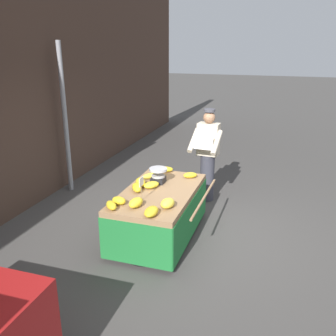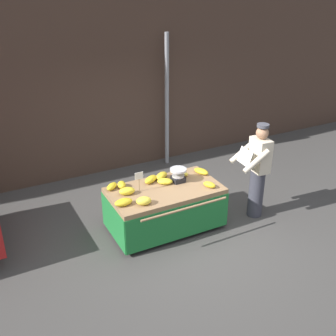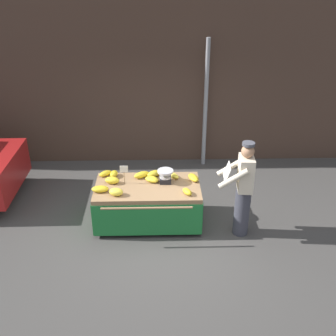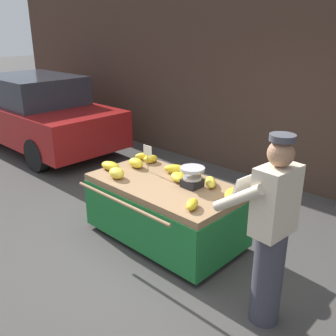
# 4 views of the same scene
# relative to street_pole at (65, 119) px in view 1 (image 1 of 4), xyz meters

# --- Properties ---
(ground_plane) EXTENTS (60.00, 60.00, 0.00)m
(ground_plane) POSITION_rel_street_pole_xyz_m (-0.96, -2.75, -1.43)
(ground_plane) COLOR #423F3D
(back_wall) EXTENTS (16.00, 0.24, 4.30)m
(back_wall) POSITION_rel_street_pole_xyz_m (-0.96, 0.34, 0.72)
(back_wall) COLOR #473328
(back_wall) RESTS_ON ground
(street_pole) EXTENTS (0.09, 0.09, 2.86)m
(street_pole) POSITION_rel_street_pole_xyz_m (0.00, 0.00, 0.00)
(street_pole) COLOR gray
(street_pole) RESTS_ON ground
(banana_cart) EXTENTS (1.85, 1.21, 0.75)m
(banana_cart) POSITION_rel_street_pole_xyz_m (-1.24, -2.32, -0.88)
(banana_cart) COLOR #93704C
(banana_cart) RESTS_ON ground
(weighing_scale) EXTENTS (0.28, 0.28, 0.23)m
(weighing_scale) POSITION_rel_street_pole_xyz_m (-0.92, -2.20, -0.56)
(weighing_scale) COLOR black
(weighing_scale) RESTS_ON banana_cart
(price_sign) EXTENTS (0.14, 0.01, 0.34)m
(price_sign) POSITION_rel_street_pole_xyz_m (-1.64, -2.22, -0.43)
(price_sign) COLOR #997A51
(price_sign) RESTS_ON banana_cart
(banana_bunch_0) EXTENTS (0.26, 0.21, 0.13)m
(banana_bunch_0) POSITION_rel_street_pole_xyz_m (-1.75, -2.63, -0.62)
(banana_bunch_0) COLOR yellow
(banana_bunch_0) RESTS_ON banana_cart
(banana_bunch_1) EXTENTS (0.27, 0.26, 0.09)m
(banana_bunch_1) POSITION_rel_street_pole_xyz_m (-2.01, -1.94, -0.63)
(banana_bunch_1) COLOR gold
(banana_bunch_1) RESTS_ON banana_cart
(banana_bunch_2) EXTENTS (0.30, 0.27, 0.09)m
(banana_bunch_2) POSITION_rel_street_pole_xyz_m (-1.16, -2.18, -0.63)
(banana_bunch_2) COLOR yellow
(banana_bunch_2) RESTS_ON banana_cart
(banana_bunch_3) EXTENTS (0.29, 0.18, 0.10)m
(banana_bunch_3) POSITION_rel_street_pole_xyz_m (-2.03, -2.50, -0.63)
(banana_bunch_3) COLOR gold
(banana_bunch_3) RESTS_ON banana_cart
(banana_bunch_4) EXTENTS (0.32, 0.26, 0.11)m
(banana_bunch_4) POSITION_rel_street_pole_xyz_m (-1.35, -2.02, -0.62)
(banana_bunch_4) COLOR gold
(banana_bunch_4) RESTS_ON banana_cart
(banana_bunch_5) EXTENTS (0.30, 0.27, 0.11)m
(banana_bunch_5) POSITION_rel_street_pole_xyz_m (-1.13, -1.99, -0.62)
(banana_bunch_5) COLOR gold
(banana_bunch_5) RESTS_ON banana_cart
(banana_bunch_6) EXTENTS (0.24, 0.33, 0.09)m
(banana_bunch_6) POSITION_rel_street_pole_xyz_m (-0.42, -2.13, -0.63)
(banana_bunch_6) COLOR gold
(banana_bunch_6) RESTS_ON banana_cart
(banana_bunch_7) EXTENTS (0.20, 0.25, 0.09)m
(banana_bunch_7) POSITION_rel_street_pole_xyz_m (-0.57, -2.62, -0.63)
(banana_bunch_7) COLOR gold
(banana_bunch_7) RESTS_ON banana_cart
(banana_bunch_8) EXTENTS (0.28, 0.29, 0.09)m
(banana_bunch_8) POSITION_rel_street_pole_xyz_m (-0.79, -2.03, -0.63)
(banana_bunch_8) COLOR yellow
(banana_bunch_8) RESTS_ON banana_cart
(banana_bunch_9) EXTENTS (0.18, 0.23, 0.11)m
(banana_bunch_9) POSITION_rel_street_pole_xyz_m (-1.85, -1.97, -0.63)
(banana_bunch_9) COLOR gold
(banana_bunch_9) RESTS_ON banana_cart
(banana_bunch_10) EXTENTS (0.27, 0.19, 0.12)m
(banana_bunch_10) POSITION_rel_street_pole_xyz_m (-1.86, -2.22, -0.62)
(banana_bunch_10) COLOR yellow
(banana_bunch_10) RESTS_ON banana_cart
(vendor_person) EXTENTS (0.60, 0.55, 1.71)m
(vendor_person) POSITION_rel_street_pole_xyz_m (0.35, -2.70, -0.55)
(vendor_person) COLOR #383842
(vendor_person) RESTS_ON ground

